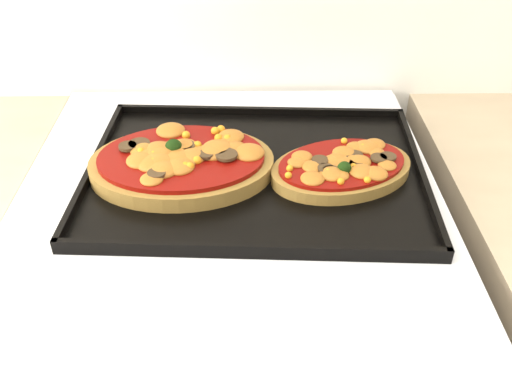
{
  "coord_description": "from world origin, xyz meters",
  "views": [
    {
      "loc": [
        0.0,
        1.04,
        1.37
      ],
      "look_at": [
        0.01,
        1.67,
        0.92
      ],
      "focal_mm": 40.0,
      "sensor_mm": 36.0,
      "label": 1
    }
  ],
  "objects_px": {
    "baking_tray": "(256,170)",
    "pizza_left": "(182,161)",
    "pizza_right": "(341,167)",
    "stove": "(235,381)"
  },
  "relations": [
    {
      "from": "baking_tray",
      "to": "pizza_left",
      "type": "xyz_separation_m",
      "value": [
        -0.1,
        -0.0,
        0.02
      ]
    },
    {
      "from": "pizza_right",
      "to": "stove",
      "type": "bearing_deg",
      "value": -178.19
    },
    {
      "from": "pizza_left",
      "to": "pizza_right",
      "type": "bearing_deg",
      "value": -2.7
    },
    {
      "from": "baking_tray",
      "to": "pizza_left",
      "type": "bearing_deg",
      "value": -176.21
    },
    {
      "from": "pizza_left",
      "to": "stove",
      "type": "bearing_deg",
      "value": -13.41
    },
    {
      "from": "stove",
      "to": "baking_tray",
      "type": "relative_size",
      "value": 1.93
    },
    {
      "from": "stove",
      "to": "pizza_right",
      "type": "relative_size",
      "value": 4.49
    },
    {
      "from": "baking_tray",
      "to": "pizza_left",
      "type": "distance_m",
      "value": 0.11
    },
    {
      "from": "pizza_left",
      "to": "pizza_right",
      "type": "height_order",
      "value": "pizza_left"
    },
    {
      "from": "baking_tray",
      "to": "pizza_right",
      "type": "height_order",
      "value": "pizza_right"
    }
  ]
}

